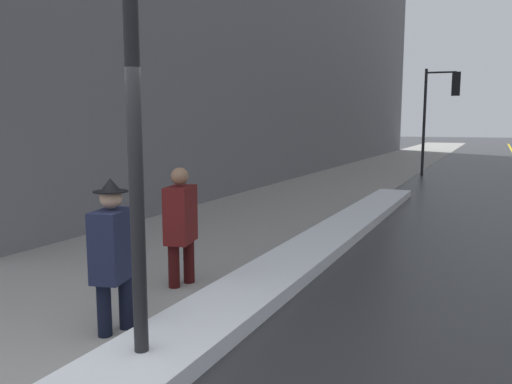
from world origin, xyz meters
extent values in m
cube|color=gray|center=(-2.00, 15.00, 0.01)|extent=(4.00, 80.00, 0.01)
cube|color=white|center=(0.26, 5.52, 0.09)|extent=(0.88, 12.92, 0.17)
cylinder|color=black|center=(0.20, 0.51, 2.04)|extent=(0.12, 0.12, 4.09)
cylinder|color=black|center=(0.21, 18.14, 2.09)|extent=(0.11, 0.11, 4.18)
cylinder|color=black|center=(0.75, 18.22, 4.03)|extent=(1.10, 0.23, 0.07)
cube|color=black|center=(1.30, 18.30, 3.58)|extent=(0.33, 0.24, 0.90)
sphere|color=red|center=(1.28, 18.42, 3.87)|extent=(0.19, 0.19, 0.19)
sphere|color=orange|center=(1.28, 18.42, 3.58)|extent=(0.19, 0.19, 0.19)
sphere|color=green|center=(1.28, 18.42, 3.29)|extent=(0.19, 0.19, 0.19)
cylinder|color=black|center=(-0.47, 1.12, 0.39)|extent=(0.14, 0.14, 0.79)
cylinder|color=black|center=(-0.54, 0.88, 0.39)|extent=(0.14, 0.14, 0.79)
cube|color=#191E38|center=(-0.51, 1.00, 0.90)|extent=(0.39, 0.53, 0.69)
sphere|color=tan|center=(-0.51, 1.00, 1.36)|extent=(0.21, 0.21, 0.21)
cylinder|color=black|center=(-0.51, 1.00, 1.42)|extent=(0.33, 0.33, 0.01)
cone|color=black|center=(-0.51, 1.00, 1.49)|extent=(0.20, 0.20, 0.13)
cylinder|color=#340C0C|center=(-0.71, 2.63, 0.41)|extent=(0.14, 0.14, 0.82)
cylinder|color=#340C0C|center=(-0.77, 2.38, 0.41)|extent=(0.14, 0.14, 0.82)
cube|color=#561414|center=(-0.74, 2.51, 0.93)|extent=(0.40, 0.55, 0.71)
sphere|color=#8C664C|center=(-0.74, 2.51, 1.41)|extent=(0.22, 0.22, 0.22)
camera|label=1|loc=(2.78, -2.66, 2.06)|focal=35.00mm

